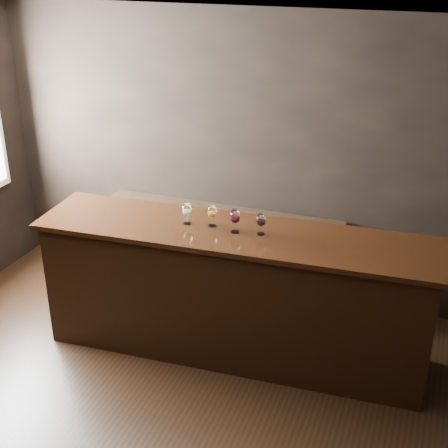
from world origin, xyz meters
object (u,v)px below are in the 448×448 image
(glass_white, at_px, (187,210))
(glass_amber, at_px, (212,212))
(glass_red_b, at_px, (261,221))
(glass_red_a, at_px, (235,217))
(bar_counter, at_px, (234,295))
(back_bar_shelf, at_px, (220,251))

(glass_white, relative_size, glass_amber, 1.00)
(glass_red_b, bearing_deg, glass_white, -178.20)
(glass_red_a, xyz_separation_m, glass_red_b, (0.21, 0.03, -0.01))
(bar_counter, height_order, glass_white, glass_white)
(glass_white, bearing_deg, glass_amber, 8.84)
(glass_amber, xyz_separation_m, glass_red_a, (0.22, -0.04, 0.01))
(glass_white, height_order, glass_red_b, glass_white)
(glass_white, bearing_deg, bar_counter, -0.22)
(glass_amber, bearing_deg, glass_red_b, -1.70)
(bar_counter, height_order, glass_red_b, glass_red_b)
(bar_counter, height_order, back_bar_shelf, bar_counter)
(bar_counter, distance_m, glass_amber, 0.76)
(back_bar_shelf, height_order, glass_amber, glass_amber)
(bar_counter, bearing_deg, glass_amber, 167.74)
(back_bar_shelf, relative_size, glass_white, 13.33)
(glass_white, relative_size, glass_red_a, 0.93)
(glass_amber, height_order, glass_red_a, glass_red_a)
(bar_counter, relative_size, glass_white, 17.66)
(glass_white, distance_m, glass_red_b, 0.64)
(bar_counter, bearing_deg, glass_red_b, 2.68)
(bar_counter, bearing_deg, back_bar_shelf, 113.80)
(glass_amber, bearing_deg, back_bar_shelf, 106.46)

